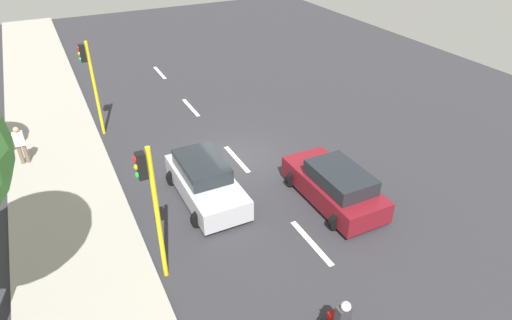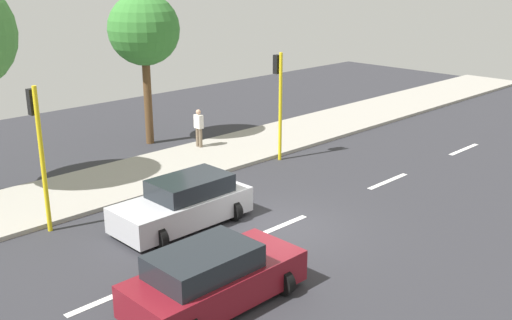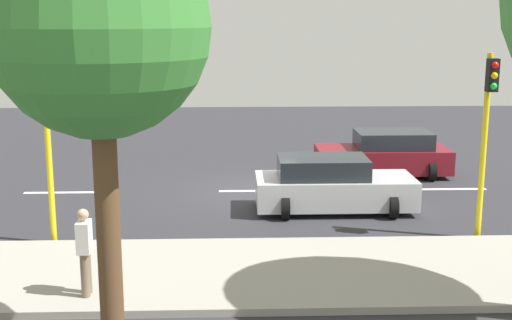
{
  "view_description": "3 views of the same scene",
  "coord_description": "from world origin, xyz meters",
  "px_view_note": "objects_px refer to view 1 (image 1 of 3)",
  "views": [
    {
      "loc": [
        6.62,
        15.08,
        10.02
      ],
      "look_at": [
        0.05,
        1.97,
        1.04
      ],
      "focal_mm": 30.9,
      "sensor_mm": 36.0,
      "label": 1
    },
    {
      "loc": [
        -11.67,
        12.48,
        7.65
      ],
      "look_at": [
        1.81,
        -0.77,
        1.61
      ],
      "focal_mm": 41.88,
      "sensor_mm": 36.0,
      "label": 2
    },
    {
      "loc": [
        20.38,
        -0.76,
        5.32
      ],
      "look_at": [
        1.02,
        -0.08,
        1.21
      ],
      "focal_mm": 47.54,
      "sensor_mm": 36.0,
      "label": 3
    }
  ],
  "objects_px": {
    "car_maroon": "(335,185)",
    "traffic_light_midblock": "(151,198)",
    "pedestrian_near_signal": "(20,144)",
    "car_silver": "(205,181)",
    "traffic_light_corner": "(90,76)"
  },
  "relations": [
    {
      "from": "car_silver",
      "to": "traffic_light_corner",
      "type": "relative_size",
      "value": 0.97
    },
    {
      "from": "car_maroon",
      "to": "traffic_light_midblock",
      "type": "bearing_deg",
      "value": 6.81
    },
    {
      "from": "traffic_light_midblock",
      "to": "car_silver",
      "type": "bearing_deg",
      "value": -129.36
    },
    {
      "from": "car_maroon",
      "to": "traffic_light_midblock",
      "type": "height_order",
      "value": "traffic_light_midblock"
    },
    {
      "from": "car_silver",
      "to": "traffic_light_corner",
      "type": "distance_m",
      "value": 7.85
    },
    {
      "from": "car_maroon",
      "to": "traffic_light_midblock",
      "type": "relative_size",
      "value": 0.99
    },
    {
      "from": "car_maroon",
      "to": "pedestrian_near_signal",
      "type": "distance_m",
      "value": 12.96
    },
    {
      "from": "pedestrian_near_signal",
      "to": "traffic_light_corner",
      "type": "height_order",
      "value": "traffic_light_corner"
    },
    {
      "from": "car_maroon",
      "to": "pedestrian_near_signal",
      "type": "height_order",
      "value": "pedestrian_near_signal"
    },
    {
      "from": "car_maroon",
      "to": "traffic_light_corner",
      "type": "height_order",
      "value": "traffic_light_corner"
    },
    {
      "from": "pedestrian_near_signal",
      "to": "traffic_light_midblock",
      "type": "relative_size",
      "value": 0.38
    },
    {
      "from": "car_silver",
      "to": "pedestrian_near_signal",
      "type": "distance_m",
      "value": 8.2
    },
    {
      "from": "traffic_light_corner",
      "to": "car_silver",
      "type": "bearing_deg",
      "value": 110.58
    },
    {
      "from": "car_maroon",
      "to": "pedestrian_near_signal",
      "type": "relative_size",
      "value": 2.63
    },
    {
      "from": "car_silver",
      "to": "pedestrian_near_signal",
      "type": "relative_size",
      "value": 2.59
    }
  ]
}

